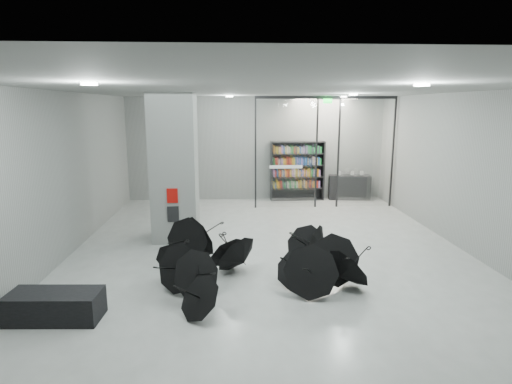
{
  "coord_description": "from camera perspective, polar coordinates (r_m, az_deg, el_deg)",
  "views": [
    {
      "loc": [
        -0.9,
        -9.51,
        3.65
      ],
      "look_at": [
        -0.3,
        1.5,
        1.4
      ],
      "focal_mm": 29.62,
      "sensor_mm": 36.0,
      "label": 1
    }
  ],
  "objects": [
    {
      "name": "room",
      "position": [
        9.59,
        2.29,
        6.7
      ],
      "size": [
        14.0,
        14.02,
        4.01
      ],
      "color": "gray",
      "rests_on": "ground"
    },
    {
      "name": "column",
      "position": [
        11.74,
        -10.94,
        3.24
      ],
      "size": [
        1.2,
        1.2,
        4.0
      ],
      "primitive_type": "cube",
      "color": "slate",
      "rests_on": "ground"
    },
    {
      "name": "fire_cabinet",
      "position": [
        11.24,
        -11.23,
        -0.49
      ],
      "size": [
        0.28,
        0.04,
        0.38
      ],
      "primitive_type": "cube",
      "color": "#A50A07",
      "rests_on": "column"
    },
    {
      "name": "info_panel",
      "position": [
        11.36,
        -11.13,
        -2.96
      ],
      "size": [
        0.3,
        0.03,
        0.42
      ],
      "primitive_type": "cube",
      "color": "black",
      "rests_on": "column"
    },
    {
      "name": "exit_sign",
      "position": [
        15.17,
        9.66,
        12.02
      ],
      "size": [
        0.3,
        0.06,
        0.15
      ],
      "primitive_type": "cube",
      "color": "#0CE533",
      "rests_on": "room"
    },
    {
      "name": "glass_partition",
      "position": [
        15.44,
        9.26,
        5.92
      ],
      "size": [
        5.06,
        0.08,
        4.0
      ],
      "color": "silver",
      "rests_on": "ground"
    },
    {
      "name": "bench",
      "position": [
        8.33,
        -25.51,
        -13.73
      ],
      "size": [
        1.6,
        0.75,
        0.5
      ],
      "primitive_type": "cube",
      "rotation": [
        0.0,
        0.0,
        -0.05
      ],
      "color": "black",
      "rests_on": "ground"
    },
    {
      "name": "bookshelf",
      "position": [
        16.64,
        5.6,
        2.85
      ],
      "size": [
        2.11,
        0.48,
        2.31
      ],
      "primitive_type": null,
      "rotation": [
        0.0,
        0.0,
        0.03
      ],
      "color": "black",
      "rests_on": "ground"
    },
    {
      "name": "shop_counter",
      "position": [
        17.24,
        12.45,
        0.68
      ],
      "size": [
        1.69,
        0.84,
        0.97
      ],
      "primitive_type": "cube",
      "rotation": [
        0.0,
        0.0,
        -0.12
      ],
      "color": "black",
      "rests_on": "ground"
    },
    {
      "name": "umbrella_cluster",
      "position": [
        9.17,
        -0.44,
        -9.83
      ],
      "size": [
        4.66,
        4.25,
        1.31
      ],
      "color": "black",
      "rests_on": "ground"
    }
  ]
}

